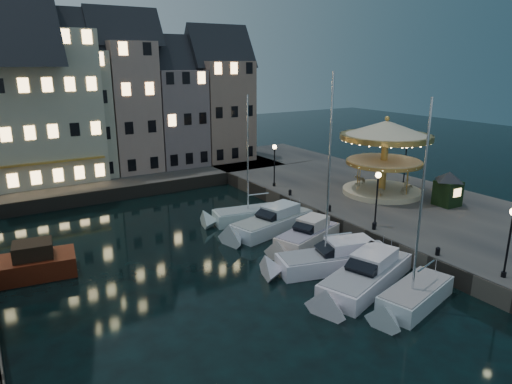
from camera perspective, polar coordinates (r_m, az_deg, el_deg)
ground at (r=30.91m, az=6.39°, el=-9.49°), size 160.00×160.00×0.00m
quay_east at (r=43.85m, az=16.00°, el=-1.33°), size 16.00×56.00×1.30m
quay_north at (r=52.16m, az=-20.46°, el=1.00°), size 44.00×12.00×1.30m
quaywall_e at (r=38.50m, az=7.93°, el=-3.26°), size 0.15×44.00×1.30m
quaywall_n at (r=46.93m, az=-16.54°, el=-0.24°), size 48.00×0.15×1.30m
streetlamp_a at (r=29.33m, az=29.21°, el=-4.47°), size 0.44×0.44×4.17m
streetlamp_b at (r=34.85m, az=14.91°, el=0.09°), size 0.44×0.44×4.17m
streetlamp_c at (r=44.83m, az=2.32°, el=4.11°), size 0.44×0.44×4.17m
streetlamp_d at (r=47.63m, az=18.20°, el=4.03°), size 0.44×0.44×4.17m
bollard_a at (r=31.61m, az=21.77°, el=-6.83°), size 0.30×0.30×0.57m
bollard_b at (r=34.83m, az=14.54°, el=-4.07°), size 0.30×0.30×0.57m
bollard_c at (r=38.21m, az=9.15°, el=-1.95°), size 0.30×0.30×0.57m
bollard_d at (r=42.30m, az=4.28°, el=-0.02°), size 0.30×0.30×0.57m
townhouse_nb at (r=52.06m, az=-28.33°, el=8.65°), size 6.16×8.00×13.80m
townhouse_nc at (r=52.77m, az=-21.80°, el=10.03°), size 6.82×8.00×14.80m
townhouse_nd at (r=54.07m, az=-15.78°, el=11.21°), size 5.50×8.00×15.80m
townhouse_ne at (r=55.99m, az=-10.24°, el=10.15°), size 6.16×8.00×12.80m
townhouse_nf at (r=58.46m, az=-4.67°, el=11.08°), size 6.82×8.00×13.80m
hotel_corner at (r=51.94m, az=-28.50°, el=10.29°), size 17.60×9.00×16.80m
motorboat_a at (r=27.41m, az=18.81°, el=-12.56°), size 6.57×3.47×10.83m
motorboat_b at (r=28.83m, az=13.30°, el=-10.39°), size 8.81×5.14×2.15m
motorboat_c at (r=30.78m, az=9.29°, el=-8.33°), size 8.90×4.40×11.85m
motorboat_d at (r=34.21m, az=6.08°, el=-5.72°), size 6.85×4.19×2.15m
motorboat_e at (r=36.89m, az=1.70°, el=-3.98°), size 8.70×4.37×2.15m
motorboat_f at (r=39.16m, az=-0.80°, el=-2.95°), size 8.39×3.54×11.09m
red_fishing_boat at (r=32.82m, az=-28.20°, el=-8.50°), size 8.15×3.78×6.06m
carousel at (r=43.39m, az=15.88°, el=5.88°), size 8.28×8.28×7.25m
ticket_kiosk at (r=42.16m, az=22.96°, el=1.06°), size 2.87×2.87×3.36m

